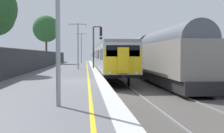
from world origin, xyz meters
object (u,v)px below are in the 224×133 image
at_px(background_tree_centre, 46,30).
at_px(platform_lamp_far, 81,45).
at_px(platform_lamp_mid, 78,42).
at_px(freight_train_adjacent_track, 151,55).
at_px(commuter_train_at_platform, 105,57).
at_px(signal_gantry, 96,42).

bearing_deg(background_tree_centre, platform_lamp_far, 21.13).
bearing_deg(platform_lamp_far, platform_lamp_mid, -90.00).
xyz_separation_m(freight_train_adjacent_track, platform_lamp_far, (-7.44, 24.54, 1.71)).
xyz_separation_m(commuter_train_at_platform, background_tree_centre, (-9.52, 10.64, 4.59)).
distance_m(commuter_train_at_platform, freight_train_adjacent_track, 12.22).
distance_m(signal_gantry, platform_lamp_mid, 2.91).
distance_m(freight_train_adjacent_track, signal_gantry, 6.88).
relative_size(commuter_train_at_platform, platform_lamp_mid, 8.66).
relative_size(freight_train_adjacent_track, signal_gantry, 5.92).
distance_m(platform_lamp_mid, background_tree_centre, 21.52).
height_order(platform_lamp_mid, background_tree_centre, background_tree_centre).
bearing_deg(background_tree_centre, freight_train_adjacent_track, -58.63).
xyz_separation_m(freight_train_adjacent_track, platform_lamp_mid, (-7.44, 1.76, 1.41)).
height_order(platform_lamp_far, background_tree_centre, background_tree_centre).
relative_size(commuter_train_at_platform, signal_gantry, 8.83).
relative_size(platform_lamp_mid, background_tree_centre, 0.59).
height_order(commuter_train_at_platform, background_tree_centre, background_tree_centre).
distance_m(platform_lamp_mid, platform_lamp_far, 22.78).
bearing_deg(signal_gantry, platform_lamp_mid, -132.46).
relative_size(freight_train_adjacent_track, background_tree_centre, 3.42).
height_order(platform_lamp_mid, platform_lamp_far, platform_lamp_far).
bearing_deg(signal_gantry, background_tree_centre, 113.78).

